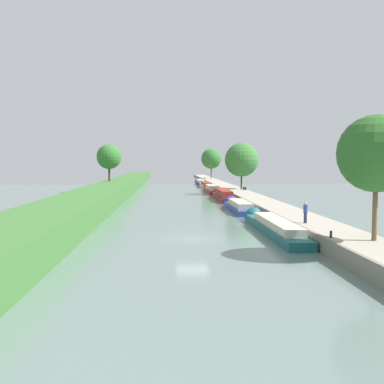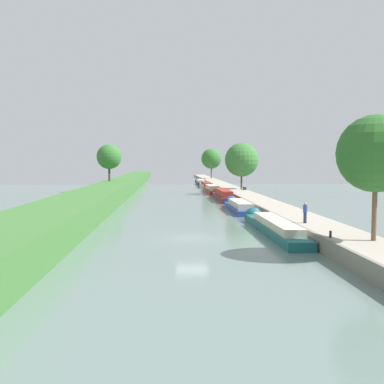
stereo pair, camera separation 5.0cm
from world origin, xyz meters
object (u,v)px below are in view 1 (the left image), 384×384
Objects in this scene: narrowboat_blue at (238,206)px; narrowboat_navy at (200,182)px; narrowboat_teal at (272,226)px; narrowboat_maroon at (223,195)px; mooring_bollard_far at (205,178)px; narrowboat_cream at (205,185)px; person_walking at (305,212)px; park_bench at (245,188)px; mooring_bollard_near at (331,234)px; narrowboat_red at (211,189)px.

narrowboat_navy is at bearing 89.99° from narrowboat_blue.
narrowboat_blue is (-0.18, 16.52, -0.02)m from narrowboat_teal.
mooring_bollard_far is (1.84, 53.75, 0.59)m from narrowboat_maroon.
mooring_bollard_far reaches higher than narrowboat_blue.
person_walking reaches higher than narrowboat_cream.
mooring_bollard_far reaches higher than narrowboat_cream.
narrowboat_cream is 0.97× the size of narrowboat_navy.
park_bench is at bearing -86.36° from mooring_bollard_far.
narrowboat_blue is 14.99m from narrowboat_maroon.
narrowboat_blue is 62.82m from narrowboat_navy.
park_bench is (4.68, -24.49, 0.83)m from narrowboat_cream.
park_bench is at bearing 57.58° from narrowboat_maroon.
narrowboat_maroon reaches higher than mooring_bollard_near.
mooring_bollard_near is (1.84, -25.17, 0.76)m from narrowboat_blue.
person_walking reaches higher than park_bench.
person_walking reaches higher than narrowboat_blue.
person_walking is 1.11× the size of park_bench.
narrowboat_cream is (0.11, 32.02, -0.12)m from narrowboat_maroon.
mooring_bollard_far is at bearing 87.06° from narrowboat_red.
narrowboat_cream is 21.81m from mooring_bollard_far.
narrowboat_navy is 9.44× the size of park_bench.
narrowboat_maroon reaches higher than narrowboat_teal.
narrowboat_teal is 48.24m from narrowboat_red.
narrowboat_cream is at bearing 100.81° from park_bench.
narrowboat_maroon is at bearing 90.32° from narrowboat_teal.
narrowboat_teal is 9.86× the size of person_walking.
person_walking is at bearing -88.06° from narrowboat_cream.
narrowboat_red is 1.08× the size of narrowboat_navy.
mooring_bollard_near is at bearing -87.37° from narrowboat_maroon.
mooring_bollard_far reaches higher than narrowboat_teal.
narrowboat_blue is at bearing 94.19° from mooring_bollard_near.
park_bench reaches higher than narrowboat_teal.
narrowboat_red is (-0.23, 48.24, 0.04)m from narrowboat_teal.
narrowboat_cream is (-0.07, 63.53, 0.04)m from narrowboat_teal.
narrowboat_red is at bearing -92.94° from mooring_bollard_far.
mooring_bollard_near is 93.91m from mooring_bollard_far.
narrowboat_cream is 72.21m from mooring_bollard_near.
person_walking is at bearing -88.37° from narrowboat_navy.
park_bench is (2.94, 47.69, 0.12)m from mooring_bollard_near.
narrowboat_red is at bearing -90.62° from narrowboat_cream.
narrowboat_maroon is at bearing -91.96° from mooring_bollard_far.
person_walking is (2.31, -81.31, 1.42)m from narrowboat_navy.
narrowboat_blue is 7.63× the size of person_walking.
narrowboat_maroon is (0.00, 14.99, 0.17)m from narrowboat_blue.
mooring_bollard_far is (1.90, 37.02, 0.71)m from narrowboat_red.
narrowboat_teal is at bearing -89.88° from narrowboat_navy.
narrowboat_red is at bearing 90.10° from narrowboat_blue.
narrowboat_blue is 0.85× the size of narrowboat_maroon.
narrowboat_blue is 0.92× the size of narrowboat_cream.
narrowboat_red is 50.29m from person_walking.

